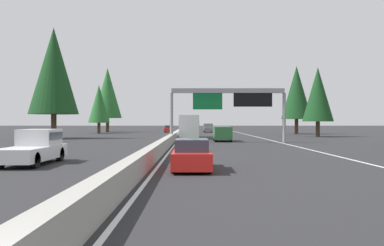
# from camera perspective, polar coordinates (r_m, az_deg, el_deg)

# --- Properties ---
(ground_plane) EXTENTS (320.00, 320.00, 0.00)m
(ground_plane) POSITION_cam_1_polar(r_m,az_deg,el_deg) (62.58, -1.75, -1.89)
(ground_plane) COLOR #262628
(median_barrier) EXTENTS (180.00, 0.56, 0.90)m
(median_barrier) POSITION_cam_1_polar(r_m,az_deg,el_deg) (82.55, -1.52, -1.07)
(median_barrier) COLOR #9E9B93
(median_barrier) RESTS_ON ground
(shoulder_stripe_right) EXTENTS (160.00, 0.16, 0.01)m
(shoulder_stripe_right) POSITION_cam_1_polar(r_m,az_deg,el_deg) (73.16, 7.56, -1.58)
(shoulder_stripe_right) COLOR silver
(shoulder_stripe_right) RESTS_ON ground
(shoulder_stripe_median) EXTENTS (160.00, 0.16, 0.01)m
(shoulder_stripe_median) POSITION_cam_1_polar(r_m,az_deg,el_deg) (72.56, -1.30, -1.59)
(shoulder_stripe_median) COLOR silver
(shoulder_stripe_median) RESTS_ON ground
(sign_gantry_overhead) EXTENTS (0.50, 12.68, 5.91)m
(sign_gantry_overhead) POSITION_cam_1_polar(r_m,az_deg,el_deg) (44.07, 5.34, 3.35)
(sign_gantry_overhead) COLOR gray
(sign_gantry_overhead) RESTS_ON ground
(sedan_distant_b) EXTENTS (4.40, 1.80, 1.47)m
(sedan_distant_b) POSITION_cam_1_polar(r_m,az_deg,el_deg) (19.11, -0.03, -4.62)
(sedan_distant_b) COLOR red
(sedan_distant_b) RESTS_ON ground
(minivan_far_left) EXTENTS (5.00, 1.95, 1.69)m
(minivan_far_left) POSITION_cam_1_polar(r_m,az_deg,el_deg) (46.77, 4.29, -1.43)
(minivan_far_left) COLOR #2D6B38
(minivan_far_left) RESTS_ON ground
(bus_mid_center) EXTENTS (11.50, 2.55, 3.10)m
(bus_mid_center) POSITION_cam_1_polar(r_m,az_deg,el_deg) (55.53, -0.38, -0.38)
(bus_mid_center) COLOR white
(bus_mid_center) RESTS_ON ground
(pickup_far_right) EXTENTS (5.60, 2.00, 1.86)m
(pickup_far_right) POSITION_cam_1_polar(r_m,az_deg,el_deg) (86.18, 2.33, -0.70)
(pickup_far_right) COLOR slate
(pickup_far_right) RESTS_ON ground
(oncoming_near) EXTENTS (5.60, 2.00, 1.86)m
(oncoming_near) POSITION_cam_1_polar(r_m,az_deg,el_deg) (23.48, -21.35, -3.17)
(oncoming_near) COLOR silver
(oncoming_near) RESTS_ON ground
(oncoming_far) EXTENTS (4.40, 1.80, 1.47)m
(oncoming_far) POSITION_cam_1_polar(r_m,az_deg,el_deg) (85.39, -3.29, -0.87)
(oncoming_far) COLOR red
(oncoming_far) RESTS_ON ground
(conifer_right_mid) EXTENTS (4.60, 4.60, 10.46)m
(conifer_right_mid) POSITION_cam_1_polar(r_m,az_deg,el_deg) (63.31, 17.42, 3.88)
(conifer_right_mid) COLOR #4C3823
(conifer_right_mid) RESTS_ON ground
(conifer_right_far) EXTENTS (5.53, 5.53, 12.56)m
(conifer_right_far) POSITION_cam_1_polar(r_m,az_deg,el_deg) (76.71, 14.61, 4.20)
(conifer_right_far) COLOR #4C3823
(conifer_right_far) RESTS_ON ground
(conifer_left_near) EXTENTS (6.59, 6.59, 14.97)m
(conifer_left_near) POSITION_cam_1_polar(r_m,az_deg,el_deg) (57.58, -19.03, 7.00)
(conifer_left_near) COLOR #4C3823
(conifer_left_near) RESTS_ON ground
(conifer_left_mid) EXTENTS (4.10, 4.10, 9.31)m
(conifer_left_mid) POSITION_cam_1_polar(r_m,az_deg,el_deg) (78.97, -13.07, 2.65)
(conifer_left_mid) COLOR #4C3823
(conifer_left_mid) RESTS_ON ground
(conifer_left_far) EXTENTS (6.13, 6.13, 13.94)m
(conifer_left_far) POSITION_cam_1_polar(r_m,az_deg,el_deg) (89.36, -11.90, 4.18)
(conifer_left_far) COLOR #4C3823
(conifer_left_far) RESTS_ON ground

